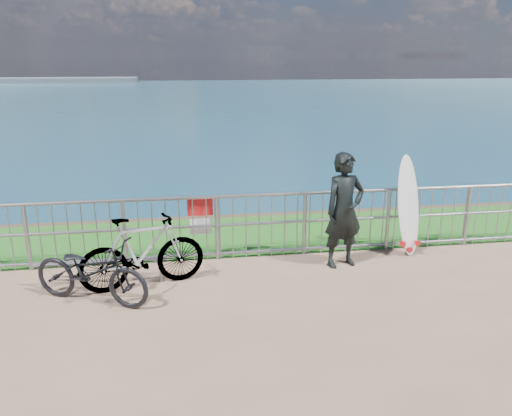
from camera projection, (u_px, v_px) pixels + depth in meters
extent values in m
plane|color=#1B5818|center=(239.00, 235.00, 9.58)|extent=(120.00, 120.00, 0.00)
cube|color=brown|center=(234.00, 320.00, 11.45)|extent=(120.00, 0.30, 5.00)
plane|color=#23516A|center=(185.00, 102.00, 93.61)|extent=(260.00, 260.00, 0.00)
cube|color=#565E68|center=(25.00, 80.00, 160.07)|extent=(70.00, 12.00, 1.50)
cylinder|color=gray|center=(246.00, 195.00, 8.22)|extent=(10.00, 0.06, 0.06)
cylinder|color=gray|center=(247.00, 224.00, 8.36)|extent=(10.00, 0.05, 0.05)
cylinder|color=gray|center=(247.00, 252.00, 8.51)|extent=(10.00, 0.05, 0.05)
cylinder|color=gray|center=(27.00, 238.00, 7.88)|extent=(0.06, 0.06, 1.10)
cylinder|color=gray|center=(125.00, 233.00, 8.10)|extent=(0.06, 0.06, 1.10)
cylinder|color=gray|center=(217.00, 228.00, 8.31)|extent=(0.06, 0.06, 1.10)
cylinder|color=gray|center=(304.00, 224.00, 8.52)|extent=(0.06, 0.06, 1.10)
cylinder|color=gray|center=(388.00, 220.00, 8.73)|extent=(0.06, 0.06, 1.10)
cylinder|color=gray|center=(467.00, 216.00, 8.95)|extent=(0.06, 0.06, 1.10)
cube|color=red|center=(200.00, 207.00, 8.22)|extent=(0.42, 0.02, 0.30)
cube|color=white|center=(200.00, 207.00, 8.22)|extent=(0.38, 0.01, 0.08)
cube|color=white|center=(201.00, 226.00, 8.32)|extent=(0.36, 0.02, 0.26)
imported|color=black|center=(344.00, 211.00, 7.97)|extent=(0.77, 0.60, 1.87)
ellipsoid|color=white|center=(408.00, 205.00, 8.49)|extent=(0.55, 0.52, 1.73)
cone|color=red|center=(401.00, 242.00, 8.54)|extent=(0.10, 0.19, 0.10)
cone|color=red|center=(415.00, 242.00, 8.58)|extent=(0.10, 0.19, 0.10)
cone|color=red|center=(408.00, 248.00, 8.59)|extent=(0.10, 0.19, 0.10)
imported|color=black|center=(91.00, 271.00, 6.87)|extent=(1.85, 1.31, 0.93)
imported|color=black|center=(142.00, 252.00, 7.30)|extent=(1.91, 0.94, 1.11)
cylinder|color=gray|center=(101.00, 262.00, 7.40)|extent=(1.93, 0.05, 0.05)
cylinder|color=gray|center=(42.00, 277.00, 7.33)|extent=(0.04, 0.04, 0.37)
cylinder|color=gray|center=(161.00, 270.00, 7.58)|extent=(0.04, 0.04, 0.37)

